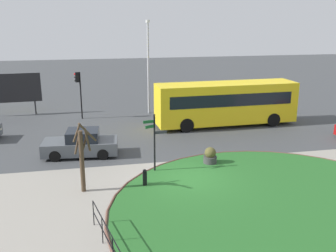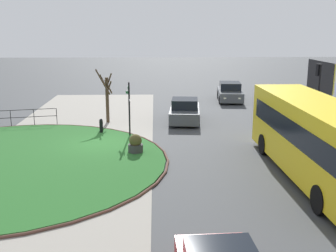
% 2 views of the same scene
% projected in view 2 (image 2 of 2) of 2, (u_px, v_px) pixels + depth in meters
% --- Properties ---
extents(ground, '(120.00, 120.00, 0.00)m').
position_uv_depth(ground, '(103.00, 144.00, 22.20)').
color(ground, '#3D3F42').
extents(sidewalk_paving, '(32.00, 8.63, 0.02)m').
position_uv_depth(sidewalk_paving, '(71.00, 145.00, 22.14)').
color(sidewalk_paving, gray).
rests_on(sidewalk_paving, ground).
extents(grass_island, '(14.43, 14.43, 0.10)m').
position_uv_depth(grass_island, '(8.00, 163.00, 19.09)').
color(grass_island, '#235B23').
rests_on(grass_island, ground).
extents(grass_kerb_ring, '(14.74, 14.74, 0.11)m').
position_uv_depth(grass_kerb_ring, '(8.00, 163.00, 19.09)').
color(grass_kerb_ring, brown).
rests_on(grass_kerb_ring, ground).
extents(signpost_directional, '(1.24, 0.30, 3.12)m').
position_uv_depth(signpost_directional, '(129.00, 106.00, 23.24)').
color(signpost_directional, black).
rests_on(signpost_directional, ground).
extents(bollard_foreground, '(0.21, 0.21, 0.89)m').
position_uv_depth(bollard_foreground, '(101.00, 126.00, 24.24)').
color(bollard_foreground, black).
rests_on(bollard_foreground, ground).
extents(railing_grass_edge, '(0.89, 4.08, 1.06)m').
position_uv_depth(railing_grass_edge, '(22.00, 116.00, 25.99)').
color(railing_grass_edge, black).
rests_on(railing_grass_edge, ground).
extents(bus_yellow, '(10.47, 2.74, 3.18)m').
position_uv_depth(bus_yellow, '(316.00, 138.00, 16.97)').
color(bus_yellow, yellow).
rests_on(bus_yellow, ground).
extents(car_near_lane, '(4.43, 2.28, 1.53)m').
position_uv_depth(car_near_lane, '(230.00, 92.00, 34.70)').
color(car_near_lane, '#474C51').
rests_on(car_near_lane, ground).
extents(car_far_lane, '(4.41, 2.25, 1.53)m').
position_uv_depth(car_far_lane, '(185.00, 111.00, 27.25)').
color(car_far_lane, '#474C51').
rests_on(car_far_lane, ground).
extents(traffic_light_near, '(0.48, 0.31, 3.71)m').
position_uv_depth(traffic_light_near, '(318.00, 79.00, 27.21)').
color(traffic_light_near, black).
rests_on(traffic_light_near, ground).
extents(billboard_left, '(4.48, 0.41, 3.45)m').
position_uv_depth(billboard_left, '(320.00, 77.00, 32.56)').
color(billboard_left, black).
rests_on(billboard_left, ground).
extents(planter_near_signpost, '(0.73, 0.73, 0.99)m').
position_uv_depth(planter_near_signpost, '(136.00, 145.00, 20.50)').
color(planter_near_signpost, '#383838').
rests_on(planter_near_signpost, ground).
extents(street_tree_bare, '(1.10, 1.10, 3.47)m').
position_uv_depth(street_tree_bare, '(107.00, 96.00, 26.66)').
color(street_tree_bare, '#423323').
rests_on(street_tree_bare, ground).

